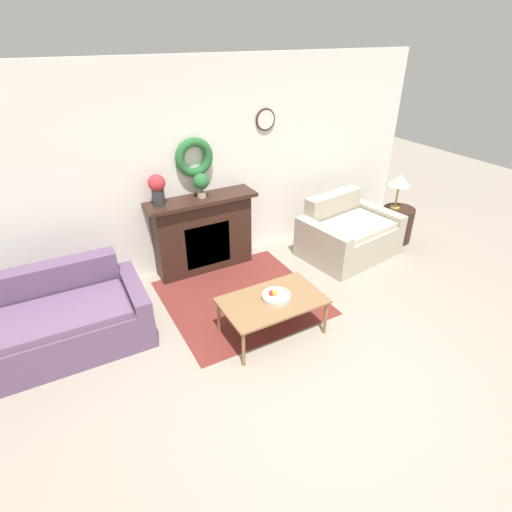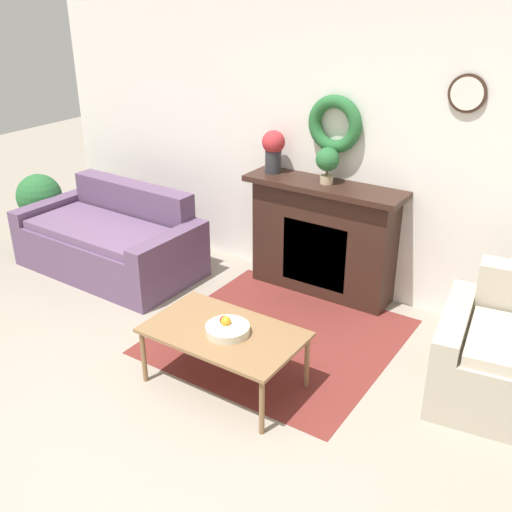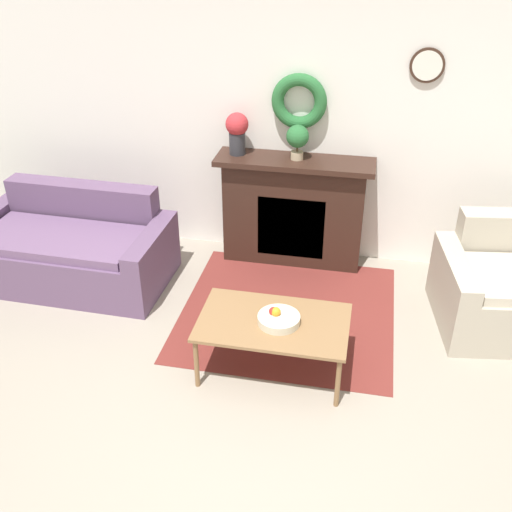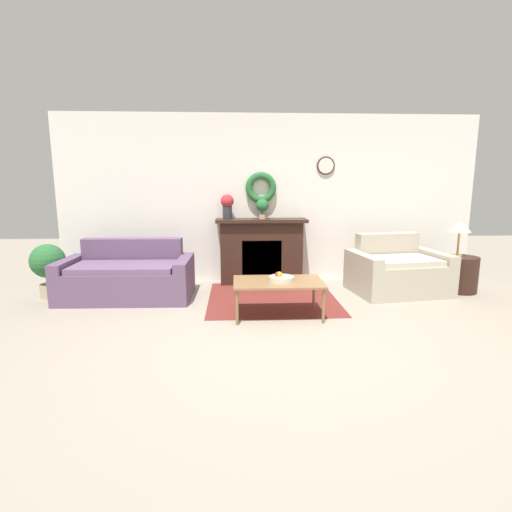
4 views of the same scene
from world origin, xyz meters
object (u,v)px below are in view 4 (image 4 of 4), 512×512
at_px(fireplace, 261,251).
at_px(side_table_by_loveseat, 461,274).
at_px(loveseat_right, 397,272).
at_px(vase_on_mantel_left, 227,205).
at_px(potted_plant_floor_by_couch, 48,265).
at_px(potted_plant_on_mantel, 262,206).
at_px(fruit_bowl, 281,278).
at_px(table_lamp, 460,227).
at_px(coffee_table, 278,284).
at_px(couch_left, 128,277).

height_order(fireplace, side_table_by_loveseat, fireplace).
distance_m(loveseat_right, vase_on_mantel_left, 2.79).
bearing_deg(potted_plant_floor_by_couch, potted_plant_on_mantel, 12.10).
xyz_separation_m(fruit_bowl, table_lamp, (2.77, 1.02, 0.49)).
height_order(loveseat_right, vase_on_mantel_left, vase_on_mantel_left).
height_order(table_lamp, potted_plant_on_mantel, potted_plant_on_mantel).
distance_m(fireplace, potted_plant_on_mantel, 0.72).
distance_m(side_table_by_loveseat, vase_on_mantel_left, 3.71).
relative_size(coffee_table, potted_plant_floor_by_couch, 1.41).
distance_m(coffee_table, fruit_bowl, 0.08).
bearing_deg(loveseat_right, coffee_table, -160.54).
relative_size(fireplace, potted_plant_on_mantel, 4.59).
height_order(fruit_bowl, vase_on_mantel_left, vase_on_mantel_left).
relative_size(couch_left, vase_on_mantel_left, 4.71).
xyz_separation_m(side_table_by_loveseat, vase_on_mantel_left, (-3.51, 0.70, 1.01)).
relative_size(vase_on_mantel_left, potted_plant_floor_by_couch, 0.50).
height_order(couch_left, potted_plant_floor_by_couch, couch_left).
bearing_deg(side_table_by_loveseat, fireplace, 166.90).
bearing_deg(loveseat_right, couch_left, 172.93).
height_order(fireplace, potted_plant_on_mantel, potted_plant_on_mantel).
xyz_separation_m(fireplace, couch_left, (-1.96, -0.74, -0.24)).
distance_m(fireplace, table_lamp, 3.01).
distance_m(fireplace, coffee_table, 1.66).
bearing_deg(coffee_table, fireplace, 93.46).
xyz_separation_m(couch_left, table_lamp, (4.86, 0.09, 0.68)).
xyz_separation_m(loveseat_right, side_table_by_loveseat, (0.97, -0.03, -0.04)).
relative_size(side_table_by_loveseat, potted_plant_on_mantel, 1.70).
relative_size(coffee_table, vase_on_mantel_left, 2.82).
distance_m(couch_left, loveseat_right, 3.95).
relative_size(fireplace, fruit_bowl, 4.72).
bearing_deg(loveseat_right, potted_plant_floor_by_couch, 172.01).
distance_m(vase_on_mantel_left, potted_plant_floor_by_couch, 2.74).
height_order(fireplace, potted_plant_floor_by_couch, fireplace).
bearing_deg(vase_on_mantel_left, potted_plant_floor_by_couch, -164.94).
xyz_separation_m(couch_left, loveseat_right, (3.95, 0.08, 0.02)).
bearing_deg(fireplace, table_lamp, -12.47).
bearing_deg(vase_on_mantel_left, loveseat_right, -14.67).
height_order(coffee_table, side_table_by_loveseat, side_table_by_loveseat).
bearing_deg(potted_plant_on_mantel, side_table_by_loveseat, -12.90).
bearing_deg(potted_plant_floor_by_couch, loveseat_right, 0.21).
xyz_separation_m(loveseat_right, fruit_bowl, (-1.86, -1.00, 0.17)).
height_order(fruit_bowl, side_table_by_loveseat, fruit_bowl).
distance_m(side_table_by_loveseat, potted_plant_on_mantel, 3.18).
distance_m(fruit_bowl, potted_plant_on_mantel, 1.82).
height_order(couch_left, coffee_table, couch_left).
xyz_separation_m(fireplace, loveseat_right, (2.00, -0.66, -0.22)).
xyz_separation_m(couch_left, fruit_bowl, (2.10, -0.93, 0.18)).
bearing_deg(coffee_table, fruit_bowl, -14.10).
height_order(side_table_by_loveseat, potted_plant_floor_by_couch, potted_plant_floor_by_couch).
bearing_deg(fireplace, potted_plant_on_mantel, -43.57).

